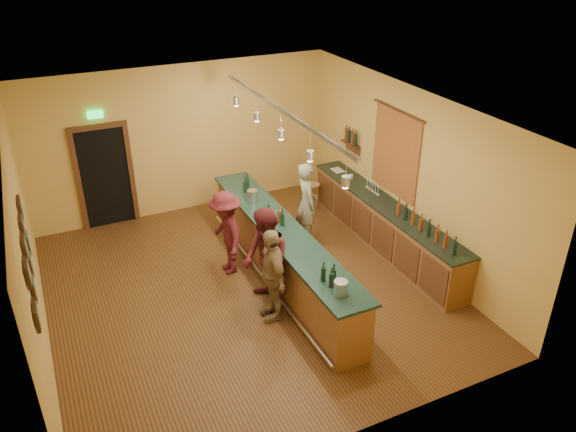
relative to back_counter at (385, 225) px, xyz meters
name	(u,v)px	position (x,y,z in m)	size (l,w,h in m)	color
floor	(247,289)	(-2.97, -0.18, -0.49)	(7.00, 7.00, 0.00)	#512817
ceiling	(239,112)	(-2.97, -0.18, 2.71)	(6.50, 7.00, 0.02)	silver
wall_back	(183,140)	(-2.97, 3.32, 1.11)	(6.50, 0.02, 3.20)	#DDB053
wall_front	(356,335)	(-2.97, -3.68, 1.11)	(6.50, 0.02, 3.20)	#DDB053
wall_left	(27,252)	(-6.22, -0.18, 1.11)	(0.02, 7.00, 3.20)	#DDB053
wall_right	(408,173)	(0.28, -0.18, 1.11)	(0.02, 7.00, 3.20)	#DDB053
doorway	(105,175)	(-4.67, 3.30, 0.64)	(1.15, 0.09, 2.48)	black
tapestry	(396,154)	(0.26, 0.22, 1.36)	(0.03, 1.40, 1.60)	maroon
bottle_shelf	(351,138)	(0.20, 1.72, 1.18)	(0.17, 0.55, 0.54)	#472915
picture_grid	(28,256)	(-6.18, -0.93, 1.46)	(0.06, 2.20, 0.70)	#382111
back_counter	(385,225)	(0.00, 0.00, 0.00)	(0.60, 4.55, 1.27)	brown
tasting_bar	(282,250)	(-2.29, -0.18, 0.12)	(0.74, 5.10, 1.38)	brown
pendant_track	(281,120)	(-2.29, -0.18, 2.50)	(0.11, 4.60, 0.50)	silver
bartender	(307,204)	(-1.28, 0.84, 0.36)	(0.62, 0.41, 1.70)	gray
customer_a	(266,260)	(-2.84, -0.77, 0.40)	(0.86, 0.67, 1.78)	#59191E
customer_b	(272,275)	(-2.86, -1.07, 0.31)	(0.94, 0.39, 1.60)	#997A51
customer_c	(226,233)	(-3.06, 0.50, 0.31)	(1.03, 0.59, 1.59)	#59191E
bar_stool	(313,190)	(-0.52, 2.02, 0.00)	(0.31, 0.31, 0.63)	#9C6746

